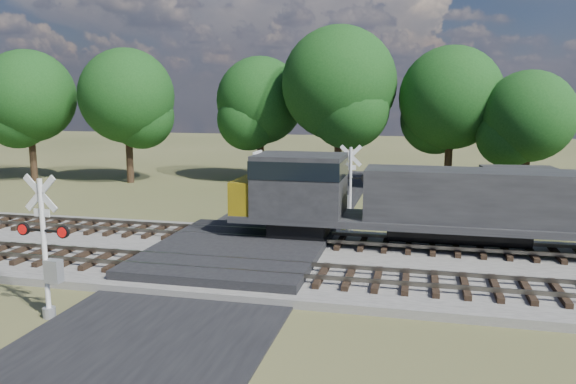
# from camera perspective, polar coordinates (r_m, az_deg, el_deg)

# --- Properties ---
(ground) EXTENTS (160.00, 160.00, 0.00)m
(ground) POSITION_cam_1_polar(r_m,az_deg,el_deg) (23.53, -5.46, -7.17)
(ground) COLOR #444927
(ground) RESTS_ON ground
(ballast_bed) EXTENTS (140.00, 10.00, 0.30)m
(ballast_bed) POSITION_cam_1_polar(r_m,az_deg,el_deg) (22.98, 19.58, -7.72)
(ballast_bed) COLOR gray
(ballast_bed) RESTS_ON ground
(road) EXTENTS (7.00, 60.00, 0.08)m
(road) POSITION_cam_1_polar(r_m,az_deg,el_deg) (23.52, -5.46, -7.08)
(road) COLOR black
(road) RESTS_ON ground
(crossing_panel) EXTENTS (7.00, 9.00, 0.62)m
(crossing_panel) POSITION_cam_1_polar(r_m,az_deg,el_deg) (23.90, -5.09, -6.12)
(crossing_panel) COLOR #262628
(crossing_panel) RESTS_ON ground
(track_near) EXTENTS (140.00, 2.60, 0.33)m
(track_near) POSITION_cam_1_polar(r_m,az_deg,el_deg) (20.77, 1.02, -8.23)
(track_near) COLOR black
(track_near) RESTS_ON ballast_bed
(track_far) EXTENTS (140.00, 2.60, 0.33)m
(track_far) POSITION_cam_1_polar(r_m,az_deg,el_deg) (25.49, 3.39, -4.87)
(track_far) COLOR black
(track_far) RESTS_ON ballast_bed
(crossing_signal_near) EXTENTS (1.82, 0.39, 4.51)m
(crossing_signal_near) POSITION_cam_1_polar(r_m,az_deg,el_deg) (18.75, -23.21, -6.34)
(crossing_signal_near) COLOR silver
(crossing_signal_near) RESTS_ON ground
(crossing_signal_far) EXTENTS (1.79, 0.43, 4.45)m
(crossing_signal_far) POSITION_cam_1_polar(r_m,az_deg,el_deg) (28.61, 6.14, -0.37)
(crossing_signal_far) COLOR silver
(crossing_signal_far) RESTS_ON ground
(equipment_shed) EXTENTS (4.46, 4.46, 2.78)m
(equipment_shed) POSITION_cam_1_polar(r_m,az_deg,el_deg) (34.51, 22.69, -0.10)
(equipment_shed) COLOR #46301E
(equipment_shed) RESTS_ON ground
(treeline) EXTENTS (81.92, 11.48, 11.96)m
(treeline) POSITION_cam_1_polar(r_m,az_deg,el_deg) (41.64, 11.42, 9.21)
(treeline) COLOR black
(treeline) RESTS_ON ground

